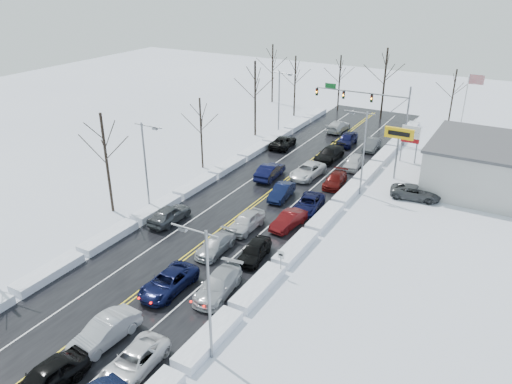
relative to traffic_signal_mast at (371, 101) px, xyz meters
The scene contains 44 objects.
ground 28.73m from the traffic_signal_mast, 97.02° to the right, with size 160.00×160.00×0.00m, color silver.
road_surface 26.78m from the traffic_signal_mast, 97.55° to the right, with size 14.00×84.00×0.01m, color black.
snow_bank_left 28.77m from the traffic_signal_mast, 113.03° to the right, with size 1.58×72.00×0.71m, color white.
snow_bank_right 26.88m from the traffic_signal_mast, 80.92° to the right, with size 1.58×72.00×0.71m, color white.
traffic_signal_mast is the anchor object (origin of this frame).
tires_plus_sign 13.92m from the traffic_signal_mast, 59.54° to the right, with size 3.20×0.34×6.00m.
used_vehicles_sign 9.50m from the traffic_signal_mast, 40.34° to the right, with size 2.20×0.22×4.65m.
speed_limit_sign 36.51m from the traffic_signal_mast, 82.48° to the right, with size 0.55×0.09×2.35m.
flagpole 11.90m from the traffic_signal_mast, ahead, with size 1.87×1.20×10.00m.
streetlight_se 46.25m from the traffic_signal_mast, 83.98° to the right, with size 3.20×0.25×9.00m.
streetlight_ne 18.63m from the traffic_signal_mast, 74.91° to the right, with size 3.20×0.25×9.00m.
streetlight_sw 34.08m from the traffic_signal_mast, 110.16° to the right, with size 3.20×0.25×9.00m.
streetlight_nw 12.40m from the traffic_signal_mast, 161.23° to the right, with size 3.20×0.25×9.00m.
tree_left_b 37.16m from the traffic_signal_mast, 113.74° to the right, with size 4.00×4.00×10.00m.
tree_left_c 24.38m from the traffic_signal_mast, 124.90° to the right, with size 3.40×3.40×8.50m.
tree_left_d 15.93m from the traffic_signal_mast, 157.76° to the right, with size 4.20×4.20×10.50m.
tree_left_e 15.51m from the traffic_signal_mast, 157.13° to the left, with size 3.80×3.80×9.50m.
tree_far_a 24.63m from the traffic_signal_mast, 150.75° to the left, with size 4.00×4.00×10.00m.
tree_far_b 16.10m from the traffic_signal_mast, 125.98° to the left, with size 3.60×3.60×9.00m.
tree_far_c 11.32m from the traffic_signal_mast, 97.48° to the left, with size 4.40×4.40×11.00m.
tree_far_d 15.16m from the traffic_signal_mast, 55.64° to the left, with size 3.40×3.40×8.50m.
queued_car_1 48.57m from the traffic_signal_mast, 92.00° to the right, with size 1.76×5.06×1.67m, color #AAACB2.
queued_car_2 42.14m from the traffic_signal_mast, 92.36° to the right, with size 2.43×5.27×1.46m, color black.
queued_car_3 35.86m from the traffic_signal_mast, 92.83° to the right, with size 1.87×4.59×1.33m, color #999CA0.
queued_car_4 31.20m from the traffic_signal_mast, 92.81° to the right, with size 1.89×4.71×1.60m, color silver.
queued_car_5 23.76m from the traffic_signal_mast, 94.30° to the right, with size 1.55×4.46×1.47m, color black.
queued_car_6 17.40m from the traffic_signal_mast, 96.14° to the right, with size 2.50×5.41×1.50m, color silver.
queued_car_7 11.55m from the traffic_signal_mast, 99.30° to the right, with size 2.27×5.58×1.62m, color black.
queued_car_8 6.75m from the traffic_signal_mast, 115.45° to the right, with size 1.97×4.90×1.67m, color black.
queued_car_10 49.51m from the traffic_signal_mast, 88.10° to the right, with size 2.28×4.94×1.37m, color silver.
queued_car_11 40.63m from the traffic_signal_mast, 87.55° to the right, with size 2.14×5.27×1.53m, color #A8ABB0.
queued_car_12 35.18m from the traffic_signal_mast, 87.28° to the right, with size 1.78×4.41×1.50m, color black.
queued_car_13 28.99m from the traffic_signal_mast, 86.56° to the right, with size 1.54×4.41×1.45m, color #4D0A0B.
queued_car_14 24.82m from the traffic_signal_mast, 85.64° to the right, with size 2.30×5.00×1.39m, color black.
queued_car_15 18.14m from the traffic_signal_mast, 83.69° to the right, with size 1.89×4.66×1.35m, color #470B09.
queued_car_16 12.59m from the traffic_signal_mast, 80.32° to the right, with size 1.80×4.47×1.52m, color silver.
queued_car_17 6.86m from the traffic_signal_mast, 64.32° to the right, with size 1.55×4.45×1.47m, color #47494C.
oncoming_car_0 20.38m from the traffic_signal_mast, 105.82° to the right, with size 1.79×5.13×1.69m, color black.
oncoming_car_1 13.51m from the traffic_signal_mast, 136.00° to the right, with size 2.42×5.26×1.46m, color black.
oncoming_car_2 7.62m from the traffic_signal_mast, 161.50° to the left, with size 2.16×5.32×1.55m, color silver.
oncoming_car_3 34.57m from the traffic_signal_mast, 104.54° to the right, with size 1.95×4.85×1.65m, color #434648.
parked_car_0 20.09m from the traffic_signal_mast, 57.27° to the right, with size 2.36×5.12×1.42m, color #3A3D3F.
parked_car_1 18.04m from the traffic_signal_mast, 38.55° to the right, with size 2.40×5.91×1.72m, color #424447.
parked_car_2 14.10m from the traffic_signal_mast, 27.11° to the right, with size 1.91×4.74×1.61m, color black.
Camera 1 is at (22.75, -37.49, 22.29)m, focal length 35.00 mm.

